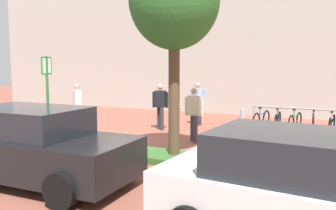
{
  "coord_description": "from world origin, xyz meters",
  "views": [
    {
      "loc": [
        5.88,
        -9.35,
        2.4
      ],
      "look_at": [
        0.68,
        1.43,
        1.05
      ],
      "focal_mm": 37.58,
      "sensor_mm": 36.0,
      "label": 1
    }
  ],
  "objects_px": {
    "bike_at_sign": "(52,133)",
    "car_white_hatch": "(319,195)",
    "tree_sidewalk": "(174,1)",
    "person_suited_navy": "(160,104)",
    "person_shirt_blue": "(77,103)",
    "car_black_suv": "(33,146)",
    "person_casual_tan": "(197,101)",
    "bike_rack_cluster": "(295,120)",
    "person_shirt_white": "(194,111)",
    "parking_sign_post": "(47,88)",
    "bollard_steel": "(242,122)"
  },
  "relations": [
    {
      "from": "parking_sign_post",
      "to": "bike_at_sign",
      "type": "distance_m",
      "value": 1.39
    },
    {
      "from": "bollard_steel",
      "to": "person_casual_tan",
      "type": "distance_m",
      "value": 2.6
    },
    {
      "from": "person_casual_tan",
      "to": "car_black_suv",
      "type": "distance_m",
      "value": 8.08
    },
    {
      "from": "tree_sidewalk",
      "to": "person_suited_navy",
      "type": "bearing_deg",
      "value": 121.65
    },
    {
      "from": "tree_sidewalk",
      "to": "parking_sign_post",
      "type": "height_order",
      "value": "tree_sidewalk"
    },
    {
      "from": "tree_sidewalk",
      "to": "person_suited_navy",
      "type": "relative_size",
      "value": 3.04
    },
    {
      "from": "bike_rack_cluster",
      "to": "bike_at_sign",
      "type": "bearing_deg",
      "value": -137.05
    },
    {
      "from": "parking_sign_post",
      "to": "bollard_steel",
      "type": "xyz_separation_m",
      "value": [
        4.88,
        4.05,
        -1.29
      ]
    },
    {
      "from": "car_white_hatch",
      "to": "bollard_steel",
      "type": "bearing_deg",
      "value": 111.08
    },
    {
      "from": "bike_rack_cluster",
      "to": "bollard_steel",
      "type": "distance_m",
      "value": 2.49
    },
    {
      "from": "person_casual_tan",
      "to": "bike_rack_cluster",
      "type": "bearing_deg",
      "value": 9.52
    },
    {
      "from": "tree_sidewalk",
      "to": "bike_at_sign",
      "type": "height_order",
      "value": "tree_sidewalk"
    },
    {
      "from": "bike_at_sign",
      "to": "car_white_hatch",
      "type": "bearing_deg",
      "value": -22.74
    },
    {
      "from": "person_shirt_blue",
      "to": "person_casual_tan",
      "type": "bearing_deg",
      "value": 36.31
    },
    {
      "from": "parking_sign_post",
      "to": "car_white_hatch",
      "type": "height_order",
      "value": "parking_sign_post"
    },
    {
      "from": "bike_at_sign",
      "to": "car_white_hatch",
      "type": "xyz_separation_m",
      "value": [
        7.6,
        -3.19,
        0.41
      ]
    },
    {
      "from": "bollard_steel",
      "to": "car_black_suv",
      "type": "xyz_separation_m",
      "value": [
        -2.7,
        -6.72,
        0.31
      ]
    },
    {
      "from": "person_suited_navy",
      "to": "person_casual_tan",
      "type": "relative_size",
      "value": 1.0
    },
    {
      "from": "person_shirt_white",
      "to": "person_casual_tan",
      "type": "relative_size",
      "value": 1.0
    },
    {
      "from": "person_shirt_white",
      "to": "person_shirt_blue",
      "type": "bearing_deg",
      "value": 176.83
    },
    {
      "from": "parking_sign_post",
      "to": "bike_rack_cluster",
      "type": "xyz_separation_m",
      "value": [
        6.41,
        6.02,
        -1.39
      ]
    },
    {
      "from": "parking_sign_post",
      "to": "person_shirt_white",
      "type": "height_order",
      "value": "parking_sign_post"
    },
    {
      "from": "bike_rack_cluster",
      "to": "bollard_steel",
      "type": "relative_size",
      "value": 3.56
    },
    {
      "from": "person_shirt_blue",
      "to": "car_white_hatch",
      "type": "distance_m",
      "value": 10.43
    },
    {
      "from": "car_black_suv",
      "to": "car_white_hatch",
      "type": "xyz_separation_m",
      "value": [
        5.46,
        -0.44,
        0.0
      ]
    },
    {
      "from": "parking_sign_post",
      "to": "person_casual_tan",
      "type": "distance_m",
      "value": 6.09
    },
    {
      "from": "tree_sidewalk",
      "to": "person_shirt_blue",
      "type": "xyz_separation_m",
      "value": [
        -5.2,
        2.48,
        -2.97
      ]
    },
    {
      "from": "tree_sidewalk",
      "to": "bollard_steel",
      "type": "bearing_deg",
      "value": 78.89
    },
    {
      "from": "bike_at_sign",
      "to": "car_white_hatch",
      "type": "height_order",
      "value": "car_white_hatch"
    },
    {
      "from": "person_suited_navy",
      "to": "car_black_suv",
      "type": "xyz_separation_m",
      "value": [
        0.33,
        -6.44,
        -0.23
      ]
    },
    {
      "from": "person_casual_tan",
      "to": "car_black_suv",
      "type": "bearing_deg",
      "value": -93.82
    },
    {
      "from": "bike_rack_cluster",
      "to": "car_white_hatch",
      "type": "distance_m",
      "value": 9.21
    },
    {
      "from": "bollard_steel",
      "to": "person_casual_tan",
      "type": "height_order",
      "value": "person_casual_tan"
    },
    {
      "from": "bollard_steel",
      "to": "person_shirt_blue",
      "type": "distance_m",
      "value": 6.17
    },
    {
      "from": "bike_at_sign",
      "to": "person_casual_tan",
      "type": "distance_m",
      "value": 5.98
    },
    {
      "from": "person_suited_navy",
      "to": "car_black_suv",
      "type": "bearing_deg",
      "value": -87.11
    },
    {
      "from": "person_shirt_blue",
      "to": "bike_rack_cluster",
      "type": "bearing_deg",
      "value": 24.48
    },
    {
      "from": "person_casual_tan",
      "to": "tree_sidewalk",
      "type": "bearing_deg",
      "value": -75.23
    },
    {
      "from": "bike_rack_cluster",
      "to": "person_shirt_blue",
      "type": "distance_m",
      "value": 8.27
    },
    {
      "from": "tree_sidewalk",
      "to": "person_shirt_white",
      "type": "xyz_separation_m",
      "value": [
        -0.33,
        2.21,
        -2.97
      ]
    },
    {
      "from": "person_shirt_white",
      "to": "car_white_hatch",
      "type": "distance_m",
      "value": 6.67
    },
    {
      "from": "bike_at_sign",
      "to": "car_black_suv",
      "type": "xyz_separation_m",
      "value": [
        2.14,
        -2.75,
        0.41
      ]
    },
    {
      "from": "tree_sidewalk",
      "to": "car_black_suv",
      "type": "xyz_separation_m",
      "value": [
        -1.93,
        -2.78,
        -3.2
      ]
    },
    {
      "from": "person_suited_navy",
      "to": "person_casual_tan",
      "type": "xyz_separation_m",
      "value": [
        0.86,
        1.62,
        0.0
      ]
    },
    {
      "from": "parking_sign_post",
      "to": "bollard_steel",
      "type": "height_order",
      "value": "parking_sign_post"
    },
    {
      "from": "car_black_suv",
      "to": "person_casual_tan",
      "type": "bearing_deg",
      "value": 86.18
    },
    {
      "from": "tree_sidewalk",
      "to": "car_black_suv",
      "type": "distance_m",
      "value": 4.66
    },
    {
      "from": "person_shirt_blue",
      "to": "person_shirt_white",
      "type": "bearing_deg",
      "value": -3.17
    },
    {
      "from": "person_shirt_blue",
      "to": "car_black_suv",
      "type": "xyz_separation_m",
      "value": [
        3.27,
        -5.26,
        -0.23
      ]
    },
    {
      "from": "tree_sidewalk",
      "to": "person_shirt_blue",
      "type": "distance_m",
      "value": 6.48
    }
  ]
}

